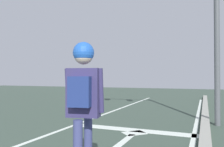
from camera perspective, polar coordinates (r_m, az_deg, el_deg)
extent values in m
cube|color=silver|center=(6.70, -11.00, -13.24)|extent=(0.12, 20.00, 0.01)
cube|color=silver|center=(5.65, 19.93, -15.53)|extent=(0.12, 20.00, 0.01)
cube|color=silver|center=(6.31, 4.94, -14.03)|extent=(3.51, 0.40, 0.01)
cube|color=silver|center=(5.19, 2.84, -16.89)|extent=(0.16, 1.40, 0.01)
cube|color=silver|center=(5.98, 5.69, -14.77)|extent=(0.71, 0.71, 0.01)
cube|color=#99998E|center=(5.63, 22.56, -14.87)|extent=(0.24, 24.00, 0.14)
cylinder|color=#393F72|center=(3.14, -6.08, -18.00)|extent=(0.11, 0.11, 0.86)
cube|color=navy|center=(2.81, -7.25, -4.82)|extent=(0.43, 0.26, 0.60)
cylinder|color=navy|center=(2.91, -11.01, -4.14)|extent=(0.07, 0.11, 0.55)
cylinder|color=navy|center=(2.78, -2.92, -4.31)|extent=(0.07, 0.11, 0.55)
sphere|color=beige|center=(2.82, -7.23, 4.68)|extent=(0.24, 0.24, 0.24)
sphere|color=blue|center=(2.82, -7.22, 5.28)|extent=(0.27, 0.27, 0.27)
cube|color=navy|center=(2.68, -8.18, -4.58)|extent=(0.28, 0.19, 0.36)
cylinder|color=#515459|center=(7.51, 25.04, 10.41)|extent=(0.16, 0.16, 5.80)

